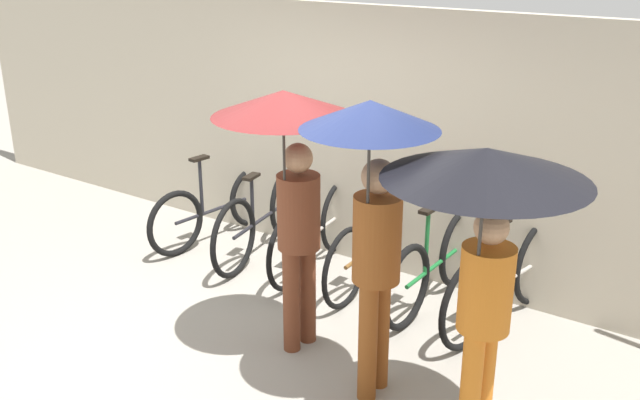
{
  "coord_description": "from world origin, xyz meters",
  "views": [
    {
      "loc": [
        3.24,
        -3.38,
        3.01
      ],
      "look_at": [
        0.18,
        1.07,
        1.0
      ],
      "focal_mm": 40.0,
      "sensor_mm": 36.0,
      "label": 1
    }
  ],
  "objects_px": {
    "parked_bicycle_3": "(373,246)",
    "pedestrian_leading": "(289,151)",
    "pedestrian_trailing": "(486,208)",
    "parked_bicycle_5": "(507,279)",
    "parked_bicycle_0": "(217,207)",
    "pedestrian_center": "(373,183)",
    "parked_bicycle_2": "(316,230)",
    "parked_bicycle_4": "(435,264)",
    "parked_bicycle_1": "(263,217)"
  },
  "relations": [
    {
      "from": "pedestrian_center",
      "to": "parked_bicycle_5",
      "type": "bearing_deg",
      "value": -107.64
    },
    {
      "from": "parked_bicycle_0",
      "to": "pedestrian_leading",
      "type": "relative_size",
      "value": 0.85
    },
    {
      "from": "pedestrian_center",
      "to": "parked_bicycle_1",
      "type": "bearing_deg",
      "value": -37.43
    },
    {
      "from": "parked_bicycle_1",
      "to": "parked_bicycle_5",
      "type": "bearing_deg",
      "value": -98.64
    },
    {
      "from": "parked_bicycle_0",
      "to": "parked_bicycle_4",
      "type": "distance_m",
      "value": 2.49
    },
    {
      "from": "parked_bicycle_0",
      "to": "parked_bicycle_3",
      "type": "distance_m",
      "value": 1.87
    },
    {
      "from": "pedestrian_leading",
      "to": "pedestrian_center",
      "type": "xyz_separation_m",
      "value": [
        0.79,
        -0.19,
        -0.02
      ]
    },
    {
      "from": "pedestrian_leading",
      "to": "pedestrian_center",
      "type": "bearing_deg",
      "value": 173.62
    },
    {
      "from": "pedestrian_leading",
      "to": "parked_bicycle_3",
      "type": "bearing_deg",
      "value": -80.62
    },
    {
      "from": "pedestrian_center",
      "to": "pedestrian_trailing",
      "type": "distance_m",
      "value": 0.77
    },
    {
      "from": "parked_bicycle_1",
      "to": "pedestrian_center",
      "type": "height_order",
      "value": "pedestrian_center"
    },
    {
      "from": "parked_bicycle_3",
      "to": "pedestrian_leading",
      "type": "distance_m",
      "value": 1.78
    },
    {
      "from": "parked_bicycle_5",
      "to": "pedestrian_trailing",
      "type": "relative_size",
      "value": 0.92
    },
    {
      "from": "pedestrian_leading",
      "to": "parked_bicycle_2",
      "type": "bearing_deg",
      "value": -55.34
    },
    {
      "from": "parked_bicycle_4",
      "to": "pedestrian_center",
      "type": "relative_size",
      "value": 0.8
    },
    {
      "from": "parked_bicycle_2",
      "to": "parked_bicycle_0",
      "type": "bearing_deg",
      "value": 85.07
    },
    {
      "from": "parked_bicycle_5",
      "to": "pedestrian_trailing",
      "type": "distance_m",
      "value": 2.01
    },
    {
      "from": "parked_bicycle_1",
      "to": "parked_bicycle_4",
      "type": "height_order",
      "value": "parked_bicycle_1"
    },
    {
      "from": "pedestrian_trailing",
      "to": "parked_bicycle_3",
      "type": "bearing_deg",
      "value": -40.08
    },
    {
      "from": "parked_bicycle_3",
      "to": "parked_bicycle_5",
      "type": "distance_m",
      "value": 1.25
    },
    {
      "from": "pedestrian_trailing",
      "to": "parked_bicycle_5",
      "type": "bearing_deg",
      "value": -72.97
    },
    {
      "from": "parked_bicycle_2",
      "to": "parked_bicycle_1",
      "type": "bearing_deg",
      "value": 86.63
    },
    {
      "from": "parked_bicycle_3",
      "to": "parked_bicycle_4",
      "type": "height_order",
      "value": "parked_bicycle_3"
    },
    {
      "from": "parked_bicycle_4",
      "to": "pedestrian_trailing",
      "type": "relative_size",
      "value": 0.86
    },
    {
      "from": "parked_bicycle_2",
      "to": "pedestrian_trailing",
      "type": "bearing_deg",
      "value": -130.95
    },
    {
      "from": "parked_bicycle_4",
      "to": "parked_bicycle_5",
      "type": "height_order",
      "value": "parked_bicycle_4"
    },
    {
      "from": "parked_bicycle_0",
      "to": "parked_bicycle_4",
      "type": "height_order",
      "value": "parked_bicycle_4"
    },
    {
      "from": "parked_bicycle_0",
      "to": "parked_bicycle_2",
      "type": "height_order",
      "value": "parked_bicycle_2"
    },
    {
      "from": "parked_bicycle_4",
      "to": "pedestrian_leading",
      "type": "bearing_deg",
      "value": 157.07
    },
    {
      "from": "parked_bicycle_5",
      "to": "pedestrian_trailing",
      "type": "bearing_deg",
      "value": -156.7
    },
    {
      "from": "pedestrian_leading",
      "to": "pedestrian_trailing",
      "type": "bearing_deg",
      "value": 177.39
    },
    {
      "from": "parked_bicycle_1",
      "to": "parked_bicycle_0",
      "type": "bearing_deg",
      "value": 79.84
    },
    {
      "from": "pedestrian_center",
      "to": "pedestrian_trailing",
      "type": "relative_size",
      "value": 1.08
    },
    {
      "from": "parked_bicycle_2",
      "to": "pedestrian_center",
      "type": "distance_m",
      "value": 2.4
    },
    {
      "from": "parked_bicycle_4",
      "to": "pedestrian_center",
      "type": "distance_m",
      "value": 1.9
    },
    {
      "from": "parked_bicycle_0",
      "to": "parked_bicycle_5",
      "type": "relative_size",
      "value": 0.97
    },
    {
      "from": "parked_bicycle_3",
      "to": "pedestrian_center",
      "type": "height_order",
      "value": "pedestrian_center"
    },
    {
      "from": "parked_bicycle_0",
      "to": "parked_bicycle_4",
      "type": "xyz_separation_m",
      "value": [
        2.49,
        -0.0,
        0.02
      ]
    },
    {
      "from": "parked_bicycle_0",
      "to": "pedestrian_center",
      "type": "relative_size",
      "value": 0.82
    },
    {
      "from": "parked_bicycle_0",
      "to": "parked_bicycle_3",
      "type": "bearing_deg",
      "value": -82.55
    },
    {
      "from": "pedestrian_center",
      "to": "pedestrian_trailing",
      "type": "height_order",
      "value": "pedestrian_center"
    },
    {
      "from": "parked_bicycle_3",
      "to": "pedestrian_leading",
      "type": "bearing_deg",
      "value": -179.72
    },
    {
      "from": "parked_bicycle_2",
      "to": "pedestrian_center",
      "type": "bearing_deg",
      "value": -141.33
    },
    {
      "from": "parked_bicycle_1",
      "to": "parked_bicycle_3",
      "type": "height_order",
      "value": "same"
    },
    {
      "from": "parked_bicycle_5",
      "to": "pedestrian_center",
      "type": "relative_size",
      "value": 0.85
    },
    {
      "from": "parked_bicycle_0",
      "to": "pedestrian_trailing",
      "type": "height_order",
      "value": "pedestrian_trailing"
    },
    {
      "from": "parked_bicycle_5",
      "to": "parked_bicycle_0",
      "type": "bearing_deg",
      "value": 101.03
    },
    {
      "from": "parked_bicycle_0",
      "to": "pedestrian_center",
      "type": "xyz_separation_m",
      "value": [
        2.71,
        -1.47,
        1.22
      ]
    },
    {
      "from": "pedestrian_center",
      "to": "parked_bicycle_2",
      "type": "bearing_deg",
      "value": -47.91
    },
    {
      "from": "parked_bicycle_2",
      "to": "pedestrian_trailing",
      "type": "relative_size",
      "value": 0.87
    }
  ]
}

